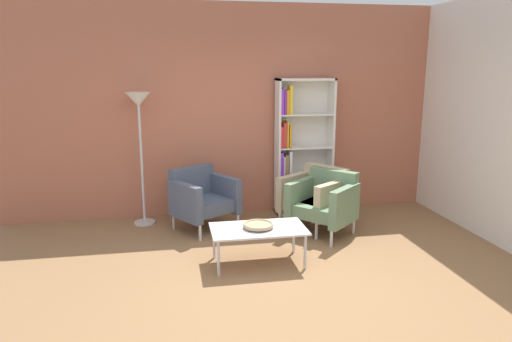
% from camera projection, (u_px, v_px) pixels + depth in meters
% --- Properties ---
extents(ground_plane, '(8.32, 8.32, 0.00)m').
position_uv_depth(ground_plane, '(274.00, 286.00, 4.55)').
color(ground_plane, olive).
extents(brick_back_panel, '(6.40, 0.12, 2.90)m').
position_uv_depth(brick_back_panel, '(236.00, 111.00, 6.59)').
color(brick_back_panel, '#B2664C').
rests_on(brick_back_panel, ground_plane).
extents(plaster_right_partition, '(0.12, 5.20, 2.90)m').
position_uv_depth(plaster_right_partition, '(511.00, 122.00, 5.31)').
color(plaster_right_partition, silver).
rests_on(plaster_right_partition, ground_plane).
extents(bookshelf_tall, '(0.80, 0.30, 1.90)m').
position_uv_depth(bookshelf_tall, '(298.00, 147.00, 6.65)').
color(bookshelf_tall, silver).
rests_on(bookshelf_tall, ground_plane).
extents(coffee_table_low, '(1.00, 0.56, 0.40)m').
position_uv_depth(coffee_table_low, '(258.00, 231.00, 4.98)').
color(coffee_table_low, silver).
rests_on(coffee_table_low, ground_plane).
extents(decorative_bowl, '(0.32, 0.32, 0.05)m').
position_uv_depth(decorative_bowl, '(258.00, 225.00, 4.97)').
color(decorative_bowl, tan).
rests_on(decorative_bowl, coffee_table_low).
extents(armchair_spare_guest, '(0.94, 0.92, 0.78)m').
position_uv_depth(armchair_spare_guest, '(202.00, 197.00, 6.08)').
color(armchair_spare_guest, '#4C566B').
rests_on(armchair_spare_guest, ground_plane).
extents(armchair_corner_red, '(0.95, 0.95, 0.78)m').
position_uv_depth(armchair_corner_red, '(324.00, 202.00, 5.88)').
color(armchair_corner_red, slate).
rests_on(armchair_corner_red, ground_plane).
extents(armchair_near_window, '(0.93, 0.94, 0.78)m').
position_uv_depth(armchair_near_window, '(315.00, 196.00, 6.14)').
color(armchair_near_window, '#C6B289').
rests_on(armchair_near_window, ground_plane).
extents(floor_lamp_torchiere, '(0.32, 0.32, 1.74)m').
position_uv_depth(floor_lamp_torchiere, '(139.00, 115.00, 6.03)').
color(floor_lamp_torchiere, silver).
rests_on(floor_lamp_torchiere, ground_plane).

